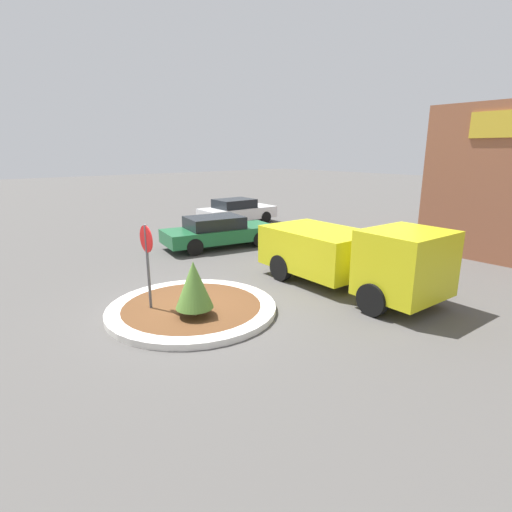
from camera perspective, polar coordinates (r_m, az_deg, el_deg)
The scene contains 7 objects.
ground_plane at distance 10.62m, azimuth -9.09°, elevation -7.79°, with size 120.00×120.00×0.00m, color #514F4C.
traffic_island at distance 10.59m, azimuth -9.10°, elevation -7.39°, with size 4.35×4.35×0.16m.
stop_sign at distance 10.19m, azimuth -15.29°, elevation 0.36°, with size 0.67×0.07×2.32m.
island_shrub at distance 9.64m, azimuth -8.88°, elevation -4.08°, with size 0.92×0.92×1.37m.
utility_truck at distance 12.06m, azimuth 13.19°, elevation 0.16°, with size 5.79×2.49×2.09m.
parked_sedan_green at distance 17.23m, azimuth -5.39°, elevation 3.54°, with size 2.73×5.06×1.35m.
parked_sedan_white at distance 22.87m, azimuth -2.75°, elevation 6.44°, with size 2.08×4.42×1.40m.
Camera 1 is at (8.52, -4.87, 4.05)m, focal length 28.00 mm.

